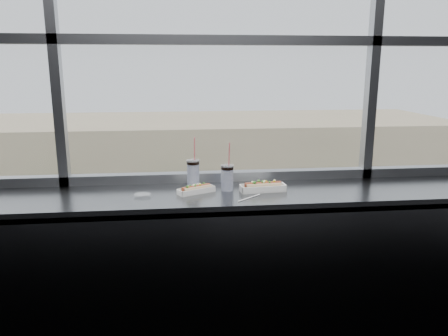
{
  "coord_description": "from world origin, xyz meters",
  "views": [
    {
      "loc": [
        -0.29,
        -1.29,
        1.85
      ],
      "look_at": [
        -0.01,
        1.23,
        1.25
      ],
      "focal_mm": 35.0,
      "sensor_mm": 36.0,
      "label": 1
    }
  ],
  "objects": [
    {
      "name": "tree_center",
      "position": [
        -0.38,
        29.5,
        -7.77
      ],
      "size": [
        3.05,
        3.05,
        4.76
      ],
      "color": "#47382B",
      "rests_on": "far_sidewalk"
    },
    {
      "name": "car_far_c",
      "position": [
        10.68,
        25.5,
        -9.93
      ],
      "size": [
        2.7,
        6.14,
        2.02
      ],
      "primitive_type": "imported",
      "rotation": [
        0.0,
        0.0,
        1.6
      ],
      "color": "silver",
      "rests_on": "street_asphalt"
    },
    {
      "name": "counter",
      "position": [
        0.0,
        1.23,
        1.07
      ],
      "size": [
        6.0,
        0.55,
        0.06
      ],
      "primitive_type": "cube",
      "color": "slate",
      "rests_on": "ground"
    },
    {
      "name": "soda_cup_left",
      "position": [
        -0.19,
        1.4,
        1.19
      ],
      "size": [
        0.09,
        0.09,
        0.31
      ],
      "color": "white",
      "rests_on": "counter"
    },
    {
      "name": "pedestrian_c",
      "position": [
        4.36,
        29.02,
        -10.02
      ],
      "size": [
        0.83,
        0.63,
        1.88
      ],
      "primitive_type": "imported",
      "rotation": [
        0.0,
        0.0,
        3.14
      ],
      "color": "#66605B",
      "rests_on": "far_sidewalk"
    },
    {
      "name": "far_sidewalk",
      "position": [
        0.0,
        29.5,
        -10.98
      ],
      "size": [
        80.0,
        6.0,
        0.04
      ],
      "primitive_type": "cube",
      "color": "beige",
      "rests_on": "plaza_ground"
    },
    {
      "name": "hotdog_tray_right",
      "position": [
        0.23,
        1.22,
        1.13
      ],
      "size": [
        0.28,
        0.11,
        0.07
      ],
      "rotation": [
        0.0,
        0.0,
        0.07
      ],
      "color": "white",
      "rests_on": "counter"
    },
    {
      "name": "car_near_b",
      "position": [
        -6.72,
        17.5,
        -9.87
      ],
      "size": [
        3.25,
        6.64,
        2.14
      ],
      "primitive_type": "imported",
      "rotation": [
        0.0,
        0.0,
        1.48
      ],
      "color": "black",
      "rests_on": "street_asphalt"
    },
    {
      "name": "pedestrian_a",
      "position": [
        -5.4,
        30.39,
        -9.94
      ],
      "size": [
        0.68,
        0.91,
        2.05
      ],
      "primitive_type": "imported",
      "rotation": [
        0.0,
        0.0,
        4.71
      ],
      "color": "#66605B",
      "rests_on": "far_sidewalk"
    },
    {
      "name": "plaza_ground",
      "position": [
        0.0,
        45.0,
        -11.0
      ],
      "size": [
        120.0,
        120.0,
        0.0
      ],
      "primitive_type": "plane",
      "color": "beige",
      "rests_on": "ground"
    },
    {
      "name": "wrapper",
      "position": [
        -0.49,
        1.19,
        1.11
      ],
      "size": [
        0.1,
        0.07,
        0.02
      ],
      "primitive_type": "ellipsoid",
      "color": "silver",
      "rests_on": "counter"
    },
    {
      "name": "loose_straw",
      "position": [
        0.12,
        1.08,
        1.1
      ],
      "size": [
        0.15,
        0.13,
        0.01
      ],
      "primitive_type": "cylinder",
      "rotation": [
        0.0,
        1.57,
        0.7
      ],
      "color": "white",
      "rests_on": "counter"
    },
    {
      "name": "counter_fascia",
      "position": [
        0.0,
        0.97,
        0.55
      ],
      "size": [
        6.0,
        0.04,
        1.04
      ],
      "primitive_type": "cube",
      "color": "slate",
      "rests_on": "ground"
    },
    {
      "name": "car_near_d",
      "position": [
        5.62,
        17.5,
        -9.98
      ],
      "size": [
        3.08,
        6.0,
        1.92
      ],
      "primitive_type": "imported",
      "rotation": [
        0.0,
        0.0,
        1.69
      ],
      "color": "white",
      "rests_on": "street_asphalt"
    },
    {
      "name": "car_near_e",
      "position": [
        12.28,
        17.5,
        -9.93
      ],
      "size": [
        2.9,
        6.23,
        2.03
      ],
      "primitive_type": "imported",
      "rotation": [
        0.0,
        0.0,
        1.51
      ],
      "color": "#4A5A98",
      "rests_on": "street_asphalt"
    },
    {
      "name": "soda_cup_right",
      "position": [
        0.02,
        1.27,
        1.19
      ],
      "size": [
        0.08,
        0.08,
        0.3
      ],
      "color": "white",
      "rests_on": "counter"
    },
    {
      "name": "street_asphalt",
      "position": [
        0.0,
        21.5,
        -10.97
      ],
      "size": [
        80.0,
        10.0,
        0.06
      ],
      "primitive_type": "cube",
      "color": "black",
      "rests_on": "plaza_ground"
    },
    {
      "name": "tree_left",
      "position": [
        -10.15,
        29.5,
        -7.82
      ],
      "size": [
        3.0,
        3.0,
        4.69
      ],
      "color": "#47382B",
      "rests_on": "far_sidewalk"
    },
    {
      "name": "car_far_b",
      "position": [
        3.83,
        25.5,
        -9.86
      ],
      "size": [
        3.53,
        6.8,
        2.17
      ],
      "primitive_type": "imported",
      "rotation": [
        0.0,
        0.0,
        1.7
      ],
      "color": "#923302",
      "rests_on": "street_asphalt"
    },
    {
      "name": "pedestrian_d",
      "position": [
        9.59,
        29.76,
        -9.85
      ],
      "size": [
        0.74,
        0.98,
        2.21
      ],
      "primitive_type": "imported",
      "rotation": [
        0.0,
        0.0,
        1.57
      ],
      "color": "#66605B",
      "rests_on": "far_sidewalk"
    },
    {
      "name": "wall_back_lower",
      "position": [
        0.0,
        1.5,
        0.55
      ],
      "size": [
        6.0,
        0.0,
        6.0
      ],
      "primitive_type": "plane",
      "rotation": [
        1.57,
        0.0,
        0.0
      ],
      "color": "black",
      "rests_on": "ground"
    },
    {
      "name": "far_building",
      "position": [
        0.0,
        39.5,
        -7.0
      ],
      "size": [
        50.0,
        14.0,
        8.0
      ],
      "primitive_type": "cube",
      "color": "tan",
      "rests_on": "plaza_ground"
    },
    {
      "name": "pedestrian_b",
      "position": [
        0.26,
        29.53,
        -9.97
      ],
      "size": [
        0.66,
        0.88,
        1.98
      ],
      "primitive_type": "imported",
      "rotation": [
        0.0,
        0.0,
        4.71
      ],
      "color": "#66605B",
      "rests_on": "far_sidewalk"
    },
    {
      "name": "car_far_a",
      "position": [
        -10.35,
        25.5,
        -9.78
      ],
      "size": [
        3.7,
        7.23,
        2.31
      ],
      "primitive_type": "imported",
      "rotation": [
        0.0,
        0.0,
        1.45
      ],
      "color": "black",
      "rests_on": "street_asphalt"
    },
    {
      "name": "hotdog_tray_left",
      "position": [
        -0.18,
        1.23,
        1.12
      ],
      "size": [
        0.24,
        0.17,
        0.06
      ],
      "rotation": [
        0.0,
        0.0,
        0.46
      ],
      "color": "white",
      "rests_on": "counter"
    },
    {
      "name": "car_near_c",
      "position": [
        -0.76,
        17.5,
        -9.91
      ],
      "size": [
        2.59,
        6.17,
        2.05
      ],
      "primitive_type": "imported",
      "rotation": [
        0.0,
        0.0,
        1.58
      ],
      "color": "maroon",
      "rests_on": "street_asphalt"
    },
    {
      "name": "tree_right",
      "position": [
        12.37,
        29.5,
        -8.06
      ],
      "size": [
        2.77,
        2.77,
        4.33
      ],
      "color": "#47382B",
      "rests_on": "far_sidewalk"
    }
  ]
}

